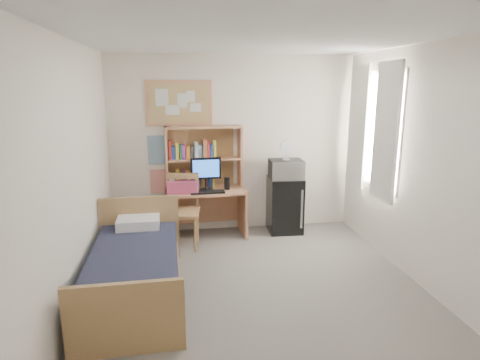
{
  "coord_description": "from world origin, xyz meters",
  "views": [
    {
      "loc": [
        -0.75,
        -3.79,
        2.15
      ],
      "look_at": [
        -0.03,
        1.2,
        0.97
      ],
      "focal_mm": 30.0,
      "sensor_mm": 36.0,
      "label": 1
    }
  ],
  "objects": [
    {
      "name": "speaker_right",
      "position": [
        -0.13,
        1.76,
        0.79
      ],
      "size": [
        0.07,
        0.07,
        0.17
      ],
      "primitive_type": "cube",
      "rotation": [
        0.0,
        0.0,
        0.06
      ],
      "color": "black",
      "rests_on": "desk"
    },
    {
      "name": "monitor",
      "position": [
        -0.43,
        1.74,
        0.93
      ],
      "size": [
        0.43,
        0.06,
        0.45
      ],
      "primitive_type": "cube",
      "rotation": [
        0.0,
        0.0,
        0.06
      ],
      "color": "black",
      "rests_on": "desk"
    },
    {
      "name": "curtain_left",
      "position": [
        1.72,
        0.8,
        1.6
      ],
      "size": [
        0.04,
        0.55,
        1.7
      ],
      "primitive_type": "cube",
      "color": "white",
      "rests_on": "wall_right"
    },
    {
      "name": "poster_japan",
      "position": [
        -1.1,
        2.09,
        0.78
      ],
      "size": [
        0.28,
        0.01,
        0.36
      ],
      "primitive_type": "cube",
      "color": "red",
      "rests_on": "wall_back"
    },
    {
      "name": "wall_left",
      "position": [
        -1.8,
        0.0,
        1.3
      ],
      "size": [
        0.04,
        4.2,
        2.6
      ],
      "primitive_type": "cube",
      "color": "white",
      "rests_on": "floor"
    },
    {
      "name": "bulletin_board",
      "position": [
        -0.78,
        2.08,
        1.92
      ],
      "size": [
        0.94,
        0.03,
        0.64
      ],
      "primitive_type": "cube",
      "color": "tan",
      "rests_on": "wall_back"
    },
    {
      "name": "hutch",
      "position": [
        -0.45,
        1.95,
        1.15
      ],
      "size": [
        1.11,
        0.35,
        0.9
      ],
      "primitive_type": "cube",
      "rotation": [
        0.0,
        0.0,
        0.06
      ],
      "color": "tan",
      "rests_on": "desk"
    },
    {
      "name": "water_bottle",
      "position": [
        -0.91,
        1.67,
        0.83
      ],
      "size": [
        0.08,
        0.08,
        0.24
      ],
      "primitive_type": "cylinder",
      "rotation": [
        0.0,
        0.0,
        0.06
      ],
      "color": "white",
      "rests_on": "desk"
    },
    {
      "name": "floor",
      "position": [
        0.0,
        0.0,
        -0.01
      ],
      "size": [
        3.6,
        4.2,
        0.02
      ],
      "primitive_type": "cube",
      "color": "gray",
      "rests_on": "ground"
    },
    {
      "name": "curtain_right",
      "position": [
        1.72,
        1.6,
        1.6
      ],
      "size": [
        0.04,
        0.55,
        1.7
      ],
      "primitive_type": "cube",
      "color": "white",
      "rests_on": "wall_right"
    },
    {
      "name": "desk_fan",
      "position": [
        0.75,
        1.82,
        1.24
      ],
      "size": [
        0.22,
        0.22,
        0.27
      ],
      "primitive_type": "cylinder",
      "rotation": [
        0.0,
        0.0,
        -0.03
      ],
      "color": "white",
      "rests_on": "microwave"
    },
    {
      "name": "microwave",
      "position": [
        0.75,
        1.82,
        0.96
      ],
      "size": [
        0.49,
        0.38,
        0.28
      ],
      "primitive_type": "cube",
      "rotation": [
        0.0,
        0.0,
        -0.03
      ],
      "color": "silver",
      "rests_on": "mini_fridge"
    },
    {
      "name": "mini_fridge",
      "position": [
        0.75,
        1.84,
        0.41
      ],
      "size": [
        0.5,
        0.5,
        0.83
      ],
      "primitive_type": "cube",
      "rotation": [
        0.0,
        0.0,
        -0.03
      ],
      "color": "black",
      "rests_on": "floor"
    },
    {
      "name": "desk",
      "position": [
        -0.44,
        1.8,
        0.35
      ],
      "size": [
        1.16,
        0.63,
        0.7
      ],
      "primitive_type": "cube",
      "rotation": [
        0.0,
        0.0,
        0.06
      ],
      "color": "tan",
      "rests_on": "floor"
    },
    {
      "name": "poster_wave",
      "position": [
        -1.1,
        2.09,
        1.25
      ],
      "size": [
        0.3,
        0.01,
        0.42
      ],
      "primitive_type": "cube",
      "color": "#26649A",
      "rests_on": "wall_back"
    },
    {
      "name": "wall_right",
      "position": [
        1.8,
        0.0,
        1.3
      ],
      "size": [
        0.04,
        4.2,
        2.6
      ],
      "primitive_type": "cube",
      "color": "white",
      "rests_on": "floor"
    },
    {
      "name": "ceiling",
      "position": [
        0.0,
        0.0,
        2.6
      ],
      "size": [
        3.6,
        4.2,
        0.02
      ],
      "primitive_type": "cube",
      "color": "white",
      "rests_on": "wall_back"
    },
    {
      "name": "wall_back",
      "position": [
        0.0,
        2.1,
        1.3
      ],
      "size": [
        3.6,
        0.04,
        2.6
      ],
      "primitive_type": "cube",
      "color": "white",
      "rests_on": "floor"
    },
    {
      "name": "speaker_left",
      "position": [
        -0.73,
        1.72,
        0.79
      ],
      "size": [
        0.07,
        0.07,
        0.17
      ],
      "primitive_type": "cube",
      "rotation": [
        0.0,
        0.0,
        0.06
      ],
      "color": "black",
      "rests_on": "desk"
    },
    {
      "name": "keyboard",
      "position": [
        -0.43,
        1.6,
        0.72
      ],
      "size": [
        0.48,
        0.18,
        0.02
      ],
      "primitive_type": "cube",
      "rotation": [
        0.0,
        0.0,
        0.06
      ],
      "color": "black",
      "rests_on": "desk"
    },
    {
      "name": "hoodie",
      "position": [
        -0.76,
        1.62,
        0.78
      ],
      "size": [
        0.44,
        0.18,
        0.2
      ],
      "primitive_type": "cube",
      "rotation": [
        0.0,
        0.0,
        -0.11
      ],
      "color": "#D04F73",
      "rests_on": "desk_chair"
    },
    {
      "name": "wall_front",
      "position": [
        0.0,
        -2.1,
        1.3
      ],
      "size": [
        3.6,
        0.04,
        2.6
      ],
      "primitive_type": "cube",
      "color": "white",
      "rests_on": "floor"
    },
    {
      "name": "window_unit",
      "position": [
        1.75,
        1.2,
        1.6
      ],
      "size": [
        0.1,
        1.4,
        1.7
      ],
      "primitive_type": "cube",
      "color": "white",
      "rests_on": "wall_right"
    },
    {
      "name": "bed",
      "position": [
        -1.28,
        0.13,
        0.25
      ],
      "size": [
        0.97,
        1.86,
        0.5
      ],
      "primitive_type": "cube",
      "rotation": [
        0.0,
        0.0,
        0.03
      ],
      "color": "#1A1D2F",
      "rests_on": "floor"
    },
    {
      "name": "desk_chair",
      "position": [
        -0.79,
        1.42,
        0.5
      ],
      "size": [
        0.56,
        0.56,
        1.01
      ],
      "primitive_type": "cube",
      "rotation": [
        0.0,
        0.0,
        -0.11
      ],
      "color": "#AA8350",
      "rests_on": "floor"
    },
    {
      "name": "pillow",
      "position": [
        -1.3,
        0.88,
        0.56
      ],
      "size": [
        0.5,
        0.36,
        0.12
      ],
      "primitive_type": "cube",
      "rotation": [
        0.0,
        0.0,
        0.03
      ],
      "color": "white",
      "rests_on": "bed"
    }
  ]
}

